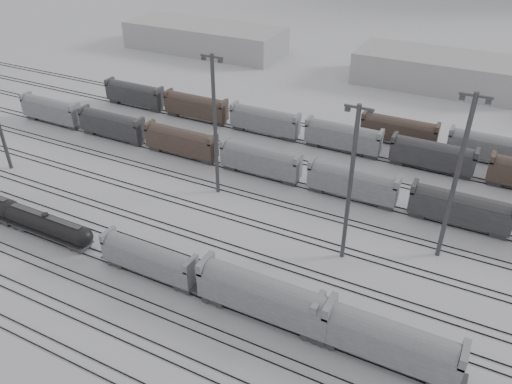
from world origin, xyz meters
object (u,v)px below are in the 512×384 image
at_px(hopper_car_a, 149,258).
at_px(hopper_car_b, 264,295).
at_px(tank_car_b, 48,225).
at_px(light_mast_c, 350,183).
at_px(hopper_car_c, 385,339).

relative_size(hopper_car_a, hopper_car_b, 0.83).
relative_size(tank_car_b, hopper_car_b, 0.99).
relative_size(hopper_car_a, light_mast_c, 0.61).
xyz_separation_m(hopper_car_a, light_mast_c, (21.65, 15.63, 9.09)).
bearing_deg(hopper_car_b, light_mast_c, 73.35).
bearing_deg(hopper_car_a, hopper_car_c, 0.00).
distance_m(hopper_car_a, light_mast_c, 28.21).
bearing_deg(hopper_car_b, hopper_car_c, 0.00).
xyz_separation_m(tank_car_b, light_mast_c, (40.20, 15.63, 9.80)).
bearing_deg(light_mast_c, hopper_car_a, -144.17).
distance_m(tank_car_b, hopper_car_b, 35.56).
bearing_deg(tank_car_b, light_mast_c, 21.25).
xyz_separation_m(tank_car_b, hopper_car_a, (18.56, 0.00, 0.70)).
bearing_deg(hopper_car_a, light_mast_c, 35.83).
distance_m(tank_car_b, hopper_car_a, 18.57).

